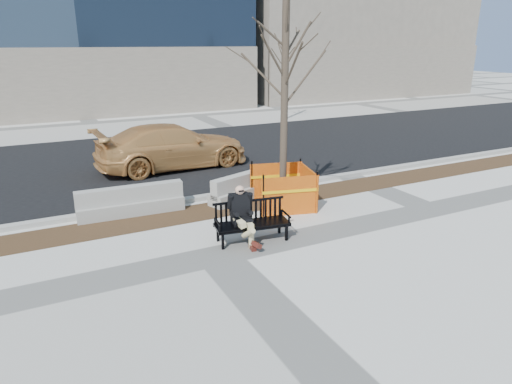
# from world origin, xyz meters

# --- Properties ---
(ground) EXTENTS (120.00, 120.00, 0.00)m
(ground) POSITION_xyz_m (0.00, 0.00, 0.00)
(ground) COLOR beige
(ground) RESTS_ON ground
(mulch_strip) EXTENTS (40.00, 1.20, 0.02)m
(mulch_strip) POSITION_xyz_m (0.00, 2.60, 0.00)
(mulch_strip) COLOR #47301C
(mulch_strip) RESTS_ON ground
(asphalt_street) EXTENTS (60.00, 10.40, 0.01)m
(asphalt_street) POSITION_xyz_m (0.00, 8.80, 0.00)
(asphalt_street) COLOR black
(asphalt_street) RESTS_ON ground
(curb) EXTENTS (60.00, 0.25, 0.12)m
(curb) POSITION_xyz_m (0.00, 3.55, 0.06)
(curb) COLOR #9E9B93
(curb) RESTS_ON ground
(bench) EXTENTS (1.78, 0.86, 0.91)m
(bench) POSITION_xyz_m (0.99, 0.35, 0.00)
(bench) COLOR black
(bench) RESTS_ON ground
(seated_man) EXTENTS (0.68, 1.00, 1.30)m
(seated_man) POSITION_xyz_m (0.76, 0.43, 0.00)
(seated_man) COLOR black
(seated_man) RESTS_ON ground
(tree_fence) EXTENTS (2.77, 2.77, 5.69)m
(tree_fence) POSITION_xyz_m (2.76, 2.04, 0.00)
(tree_fence) COLOR orange
(tree_fence) RESTS_ON ground
(sedan) EXTENTS (5.49, 2.47, 1.56)m
(sedan) POSITION_xyz_m (1.30, 7.33, 0.00)
(sedan) COLOR #C88C4A
(sedan) RESTS_ON ground
(jersey_barrier_left) EXTENTS (2.74, 0.66, 0.78)m
(jersey_barrier_left) POSITION_xyz_m (-1.08, 3.27, 0.00)
(jersey_barrier_left) COLOR gray
(jersey_barrier_left) RESTS_ON ground
(jersey_barrier_right) EXTENTS (2.70, 1.40, 0.77)m
(jersey_barrier_right) POSITION_xyz_m (2.26, 3.14, 0.00)
(jersey_barrier_right) COLOR #9D9A92
(jersey_barrier_right) RESTS_ON ground
(far_tree_right) EXTENTS (2.14, 2.14, 5.10)m
(far_tree_right) POSITION_xyz_m (9.97, 14.63, 0.00)
(far_tree_right) COLOR #44392B
(far_tree_right) RESTS_ON ground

